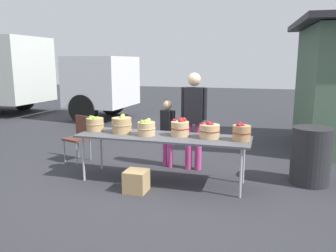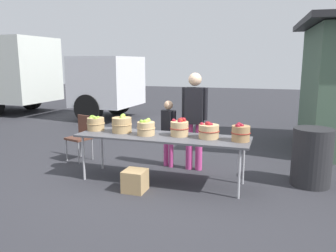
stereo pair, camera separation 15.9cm
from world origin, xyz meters
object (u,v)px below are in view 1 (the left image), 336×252
(market_table, at_px, (163,138))
(produce_crate, at_px, (136,181))
(apple_basket_red_1, at_px, (209,130))
(apple_basket_green_2, at_px, (146,128))
(apple_basket_green_1, at_px, (122,125))
(apple_basket_red_0, at_px, (180,128))
(vendor_adult, at_px, (194,114))
(child_customer, at_px, (168,128))
(folding_chair, at_px, (80,135))
(apple_basket_green_0, at_px, (95,124))
(trash_barrel, at_px, (311,156))
(box_truck, at_px, (13,73))
(apple_basket_red_2, at_px, (241,132))

(market_table, height_order, produce_crate, market_table)
(apple_basket_red_1, bearing_deg, apple_basket_green_2, -174.78)
(apple_basket_green_1, xyz_separation_m, apple_basket_red_0, (0.97, 0.03, -0.00))
(vendor_adult, bearing_deg, produce_crate, 62.83)
(child_customer, bearing_deg, apple_basket_green_2, 106.90)
(apple_basket_red_1, height_order, folding_chair, apple_basket_red_1)
(vendor_adult, bearing_deg, child_customer, -5.98)
(apple_basket_green_0, height_order, child_customer, child_customer)
(apple_basket_red_1, relative_size, child_customer, 0.27)
(trash_barrel, bearing_deg, folding_chair, 178.54)
(apple_basket_red_0, bearing_deg, child_customer, 119.87)
(apple_basket_green_1, height_order, box_truck, box_truck)
(apple_basket_green_2, height_order, trash_barrel, apple_basket_green_2)
(apple_basket_green_0, bearing_deg, vendor_adult, 24.44)
(apple_basket_red_1, height_order, child_customer, child_customer)
(apple_basket_green_1, relative_size, trash_barrel, 0.38)
(apple_basket_red_0, bearing_deg, produce_crate, -131.39)
(apple_basket_green_0, bearing_deg, folding_chair, 137.76)
(apple_basket_red_1, distance_m, trash_barrel, 1.65)
(folding_chair, bearing_deg, child_customer, 20.13)
(apple_basket_green_0, height_order, apple_basket_red_2, apple_basket_red_2)
(apple_basket_green_2, xyz_separation_m, apple_basket_red_2, (1.45, 0.05, 0.01))
(trash_barrel, bearing_deg, vendor_adult, 174.40)
(apple_basket_green_2, xyz_separation_m, child_customer, (0.10, 0.83, -0.15))
(box_truck, bearing_deg, child_customer, -30.35)
(child_customer, bearing_deg, produce_crate, 109.60)
(vendor_adult, xyz_separation_m, child_customer, (-0.48, 0.03, -0.29))
(apple_basket_green_2, bearing_deg, trash_barrel, 13.84)
(apple_basket_green_0, xyz_separation_m, trash_barrel, (3.43, 0.51, -0.42))
(apple_basket_green_2, distance_m, produce_crate, 0.85)
(child_customer, height_order, box_truck, box_truck)
(trash_barrel, bearing_deg, market_table, -165.33)
(apple_basket_red_2, bearing_deg, apple_basket_red_0, 176.24)
(apple_basket_green_1, distance_m, trash_barrel, 3.02)
(produce_crate, bearing_deg, apple_basket_red_2, 19.68)
(market_table, height_order, apple_basket_green_2, apple_basket_green_2)
(apple_basket_green_2, distance_m, folding_chair, 1.81)
(trash_barrel, bearing_deg, apple_basket_red_0, -165.69)
(produce_crate, bearing_deg, apple_basket_green_2, 90.44)
(apple_basket_green_0, distance_m, produce_crate, 1.32)
(apple_basket_green_0, distance_m, folding_chair, 0.98)
(apple_basket_green_0, height_order, folding_chair, apple_basket_green_0)
(apple_basket_red_1, bearing_deg, apple_basket_green_1, -179.68)
(box_truck, height_order, folding_chair, box_truck)
(apple_basket_green_0, distance_m, child_customer, 1.29)
(folding_chair, bearing_deg, apple_basket_red_2, 4.25)
(apple_basket_green_1, distance_m, produce_crate, 1.01)
(box_truck, bearing_deg, apple_basket_green_1, -36.68)
(apple_basket_red_0, relative_size, box_truck, 0.04)
(produce_crate, bearing_deg, vendor_adult, 65.39)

